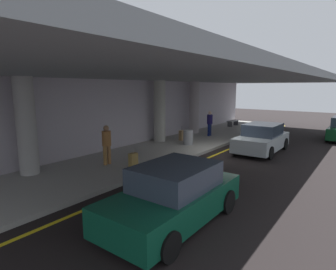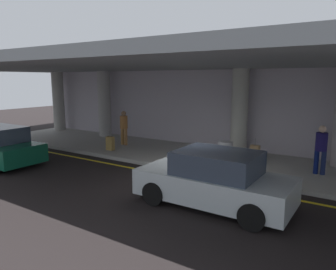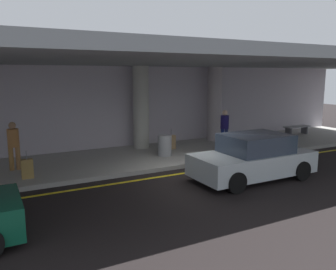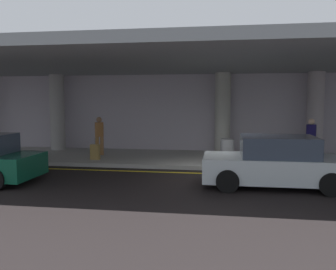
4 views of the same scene
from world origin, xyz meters
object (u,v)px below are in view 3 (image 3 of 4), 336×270
at_px(person_waiting_for_ride, 14,143).
at_px(trash_bin_steel, 165,145).
at_px(support_column_center, 141,107).
at_px(car_silver, 253,158).
at_px(support_column_right_mid, 214,104).
at_px(suitcase_upright_primary, 27,169).
at_px(traveler_with_luggage, 225,126).
at_px(suitcase_upright_secondary, 171,142).
at_px(bench_metal, 297,128).

relative_size(person_waiting_for_ride, trash_bin_steel, 1.98).
height_order(support_column_center, car_silver, support_column_center).
distance_m(support_column_right_mid, trash_bin_steel, 4.48).
bearing_deg(trash_bin_steel, person_waiting_for_ride, 174.50).
bearing_deg(person_waiting_for_ride, suitcase_upright_primary, 62.96).
bearing_deg(support_column_right_mid, car_silver, -113.46).
relative_size(car_silver, suitcase_upright_primary, 4.56).
bearing_deg(car_silver, suitcase_upright_primary, 153.62).
distance_m(support_column_center, traveler_with_luggage, 3.92).
bearing_deg(person_waiting_for_ride, car_silver, 109.12).
bearing_deg(suitcase_upright_secondary, suitcase_upright_primary, -163.86).
bearing_deg(bench_metal, suitcase_upright_primary, -172.67).
height_order(car_silver, bench_metal, car_silver).
bearing_deg(support_column_center, bench_metal, -5.37).
distance_m(car_silver, suitcase_upright_secondary, 4.82).
relative_size(traveler_with_luggage, bench_metal, 1.05).
xyz_separation_m(support_column_right_mid, suitcase_upright_primary, (-9.11, -2.66, -1.51)).
relative_size(support_column_center, support_column_right_mid, 1.00).
bearing_deg(support_column_right_mid, person_waiting_for_ride, -171.57).
bearing_deg(bench_metal, traveler_with_luggage, -172.77).
xyz_separation_m(suitcase_upright_primary, bench_metal, (14.11, 1.82, 0.04)).
bearing_deg(trash_bin_steel, car_silver, -70.79).
xyz_separation_m(support_column_center, trash_bin_steel, (0.20, -1.93, -1.40)).
xyz_separation_m(support_column_right_mid, bench_metal, (4.99, -0.85, -1.47)).
bearing_deg(person_waiting_for_ride, trash_bin_steel, 135.69).
distance_m(support_column_right_mid, suitcase_upright_primary, 9.61).
bearing_deg(suitcase_upright_secondary, person_waiting_for_ride, -175.46).
xyz_separation_m(support_column_center, suitcase_upright_primary, (-5.11, -2.66, -1.51)).
bearing_deg(bench_metal, support_column_right_mid, 170.39).
distance_m(person_waiting_for_ride, bench_metal, 14.40).
height_order(support_column_right_mid, suitcase_upright_primary, support_column_right_mid).
height_order(support_column_right_mid, trash_bin_steel, support_column_right_mid).
bearing_deg(bench_metal, trash_bin_steel, -172.99).
xyz_separation_m(car_silver, suitcase_upright_secondary, (-0.48, 4.79, -0.25)).
bearing_deg(bench_metal, suitcase_upright_secondary, -179.47).
distance_m(support_column_right_mid, traveler_with_luggage, 1.84).
distance_m(traveler_with_luggage, person_waiting_for_ride, 8.88).
xyz_separation_m(car_silver, traveler_with_luggage, (1.98, 4.17, 0.40)).
bearing_deg(traveler_with_luggage, suitcase_upright_secondary, 146.56).
bearing_deg(car_silver, trash_bin_steel, 107.54).
distance_m(traveler_with_luggage, suitcase_upright_secondary, 2.61).
bearing_deg(person_waiting_for_ride, support_column_center, 155.68).
xyz_separation_m(person_waiting_for_ride, trash_bin_steel, (5.58, -0.54, -0.54)).
xyz_separation_m(support_column_center, traveler_with_luggage, (3.50, -1.54, -0.86)).
relative_size(support_column_right_mid, trash_bin_steel, 4.29).
distance_m(traveler_with_luggage, bench_metal, 5.57).
relative_size(traveler_with_luggage, suitcase_upright_secondary, 1.87).
height_order(car_silver, person_waiting_for_ride, person_waiting_for_ride).
bearing_deg(bench_metal, person_waiting_for_ride, -177.83).
distance_m(suitcase_upright_primary, trash_bin_steel, 5.37).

